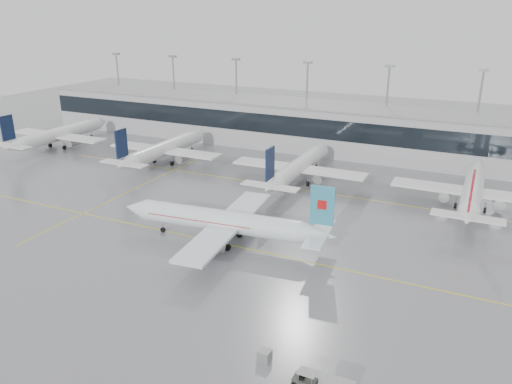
% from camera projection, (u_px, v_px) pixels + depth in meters
% --- Properties ---
extents(ground, '(320.00, 320.00, 0.00)m').
position_uv_depth(ground, '(224.00, 244.00, 80.73)').
color(ground, gray).
rests_on(ground, ground).
extents(taxi_line_main, '(120.00, 0.25, 0.01)m').
position_uv_depth(taxi_line_main, '(224.00, 244.00, 80.73)').
color(taxi_line_main, yellow).
rests_on(taxi_line_main, ground).
extents(taxi_line_north, '(120.00, 0.25, 0.01)m').
position_uv_depth(taxi_line_north, '(292.00, 188.00, 106.19)').
color(taxi_line_north, yellow).
rests_on(taxi_line_north, ground).
extents(taxi_line_cross, '(0.25, 60.00, 0.01)m').
position_uv_depth(taxi_line_cross, '(134.00, 189.00, 105.54)').
color(taxi_line_cross, yellow).
rests_on(taxi_line_cross, ground).
extents(terminal, '(180.00, 15.00, 12.00)m').
position_uv_depth(terminal, '(337.00, 130.00, 131.28)').
color(terminal, '#A5A5A9').
rests_on(terminal, ground).
extents(terminal_glass, '(180.00, 0.20, 5.00)m').
position_uv_depth(terminal_glass, '(329.00, 130.00, 124.36)').
color(terminal_glass, black).
rests_on(terminal_glass, ground).
extents(terminal_roof, '(182.00, 16.00, 0.40)m').
position_uv_depth(terminal_roof, '(339.00, 106.00, 129.16)').
color(terminal_roof, gray).
rests_on(terminal_roof, ground).
extents(light_masts, '(156.40, 1.00, 22.60)m').
position_uv_depth(light_masts, '(345.00, 98.00, 133.86)').
color(light_masts, gray).
rests_on(light_masts, ground).
extents(air_canada_jet, '(36.81, 29.64, 11.58)m').
position_uv_depth(air_canada_jet, '(226.00, 222.00, 79.96)').
color(air_canada_jet, white).
rests_on(air_canada_jet, ground).
extents(parked_jet_a, '(29.64, 36.96, 11.72)m').
position_uv_depth(parked_jet_a, '(59.00, 134.00, 136.25)').
color(parked_jet_a, white).
rests_on(parked_jet_a, ground).
extents(parked_jet_b, '(29.64, 36.96, 11.72)m').
position_uv_depth(parked_jet_b, '(165.00, 149.00, 122.15)').
color(parked_jet_b, white).
rests_on(parked_jet_b, ground).
extents(parked_jet_c, '(29.64, 36.96, 11.72)m').
position_uv_depth(parked_jet_c, '(299.00, 167.00, 108.04)').
color(parked_jet_c, white).
rests_on(parked_jet_c, ground).
extents(parked_jet_d, '(29.64, 36.96, 11.72)m').
position_uv_depth(parked_jet_d, '(473.00, 190.00, 93.94)').
color(parked_jet_d, white).
rests_on(parked_jet_d, ground).
extents(baggage_tug, '(3.61, 1.53, 1.75)m').
position_uv_depth(baggage_tug, '(305.00, 381.00, 50.03)').
color(baggage_tug, '#32362F').
rests_on(baggage_tug, ground).
extents(gse_unit, '(1.37, 1.28, 1.33)m').
position_uv_depth(gse_unit, '(265.00, 356.00, 53.58)').
color(gse_unit, slate).
rests_on(gse_unit, ground).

